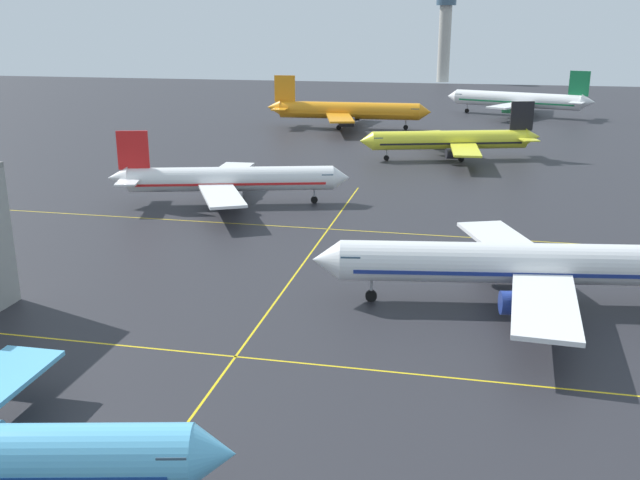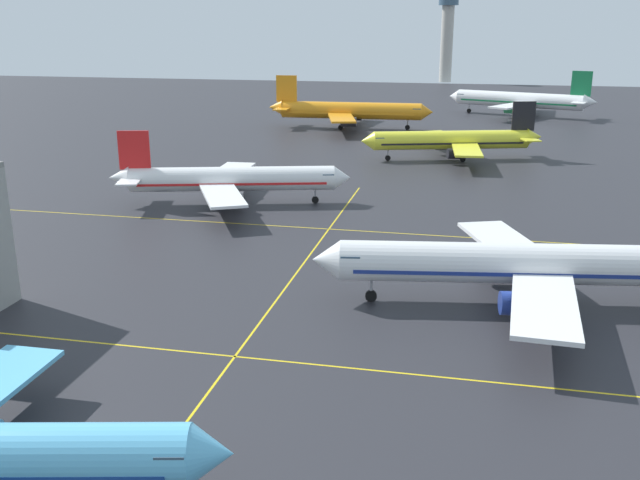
{
  "view_description": "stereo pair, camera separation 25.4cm",
  "coord_description": "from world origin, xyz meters",
  "px_view_note": "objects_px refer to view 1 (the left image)",
  "views": [
    {
      "loc": [
        17.37,
        -13.95,
        25.57
      ],
      "look_at": [
        3.59,
        50.67,
        5.31
      ],
      "focal_mm": 40.3,
      "sensor_mm": 36.0,
      "label": 1
    },
    {
      "loc": [
        17.62,
        -13.89,
        25.57
      ],
      "look_at": [
        3.59,
        50.67,
        5.31
      ],
      "focal_mm": 40.3,
      "sensor_mm": 36.0,
      "label": 2
    }
  ],
  "objects_px": {
    "airliner_third_row": "(228,179)",
    "airliner_far_right_stand": "(347,111)",
    "airliner_distant_taxiway": "(519,100)",
    "control_tower": "(445,31)",
    "airliner_far_left_stand": "(452,140)",
    "airliner_second_row": "(518,264)"
  },
  "relations": [
    {
      "from": "airliner_third_row",
      "to": "airliner_distant_taxiway",
      "type": "xyz_separation_m",
      "value": [
        45.91,
        112.66,
        0.7
      ]
    },
    {
      "from": "airliner_far_right_stand",
      "to": "airliner_distant_taxiway",
      "type": "height_order",
      "value": "airliner_distant_taxiway"
    },
    {
      "from": "airliner_second_row",
      "to": "airliner_far_right_stand",
      "type": "relative_size",
      "value": 0.93
    },
    {
      "from": "airliner_third_row",
      "to": "control_tower",
      "type": "relative_size",
      "value": 0.93
    },
    {
      "from": "airliner_distant_taxiway",
      "to": "control_tower",
      "type": "height_order",
      "value": "control_tower"
    },
    {
      "from": "airliner_second_row",
      "to": "airliner_far_left_stand",
      "type": "bearing_deg",
      "value": 96.74
    },
    {
      "from": "airliner_second_row",
      "to": "airliner_far_left_stand",
      "type": "distance_m",
      "value": 73.73
    },
    {
      "from": "airliner_second_row",
      "to": "control_tower",
      "type": "relative_size",
      "value": 1.03
    },
    {
      "from": "airliner_third_row",
      "to": "airliner_far_right_stand",
      "type": "distance_m",
      "value": 79.08
    },
    {
      "from": "airliner_third_row",
      "to": "airliner_far_left_stand",
      "type": "distance_m",
      "value": 51.94
    },
    {
      "from": "airliner_far_right_stand",
      "to": "airliner_second_row",
      "type": "bearing_deg",
      "value": -72.14
    },
    {
      "from": "airliner_far_left_stand",
      "to": "control_tower",
      "type": "height_order",
      "value": "control_tower"
    },
    {
      "from": "airliner_second_row",
      "to": "control_tower",
      "type": "xyz_separation_m",
      "value": [
        -19.09,
        256.84,
        17.31
      ]
    },
    {
      "from": "airliner_distant_taxiway",
      "to": "airliner_far_right_stand",
      "type": "bearing_deg",
      "value": -141.65
    },
    {
      "from": "airliner_second_row",
      "to": "airliner_far_right_stand",
      "type": "distance_m",
      "value": 115.51
    },
    {
      "from": "airliner_far_right_stand",
      "to": "airliner_distant_taxiway",
      "type": "relative_size",
      "value": 1.01
    },
    {
      "from": "airliner_far_right_stand",
      "to": "control_tower",
      "type": "distance_m",
      "value": 148.78
    },
    {
      "from": "airliner_distant_taxiway",
      "to": "control_tower",
      "type": "distance_m",
      "value": 117.47
    },
    {
      "from": "airliner_second_row",
      "to": "control_tower",
      "type": "height_order",
      "value": "control_tower"
    },
    {
      "from": "airliner_far_right_stand",
      "to": "control_tower",
      "type": "height_order",
      "value": "control_tower"
    },
    {
      "from": "airliner_second_row",
      "to": "airliner_far_left_stand",
      "type": "relative_size",
      "value": 1.1
    },
    {
      "from": "airliner_third_row",
      "to": "airliner_far_left_stand",
      "type": "bearing_deg",
      "value": 54.51
    }
  ]
}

